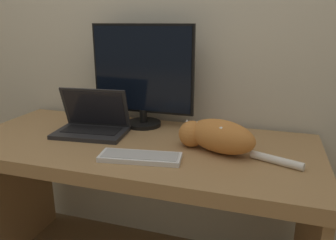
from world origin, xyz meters
name	(u,v)px	position (x,y,z in m)	size (l,w,h in m)	color
wall_back	(164,23)	(0.00, 0.78, 1.30)	(6.40, 0.06, 2.60)	beige
desk	(138,172)	(0.00, 0.36, 0.62)	(1.64, 0.72, 0.77)	#A37A4C
monitor	(143,75)	(-0.06, 0.60, 1.05)	(0.54, 0.19, 0.53)	black
laptop	(92,125)	(-0.26, 0.40, 0.82)	(0.36, 0.25, 0.22)	#232326
external_keyboard	(140,157)	(0.09, 0.18, 0.78)	(0.34, 0.16, 0.02)	white
cat	(217,136)	(0.37, 0.36, 0.85)	(0.53, 0.25, 0.14)	#C67A38
small_toy	(206,126)	(0.27, 0.62, 0.80)	(0.05, 0.05, 0.05)	red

